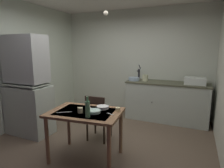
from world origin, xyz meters
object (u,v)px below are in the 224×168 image
hutch_cabinet (28,89)px  sink_basin (195,81)px  serving_bowl_wide (103,107)px  glass_bottle (88,109)px  dining_table (85,118)px  teacup_mint (80,110)px  chair_far_side (98,116)px  mixing_bowl_counter (134,79)px  hand_pump (139,73)px

hutch_cabinet → sink_basin: 3.52m
serving_bowl_wide → glass_bottle: bearing=-91.8°
sink_basin → dining_table: 2.65m
hutch_cabinet → glass_bottle: 1.76m
hutch_cabinet → teacup_mint: 1.54m
hutch_cabinet → chair_far_side: hutch_cabinet is taller
chair_far_side → teacup_mint: (0.08, -0.69, 0.33)m
mixing_bowl_counter → hutch_cabinet: bearing=-131.9°
sink_basin → dining_table: bearing=-124.4°
dining_table → teacup_mint: teacup_mint is taller
hutch_cabinet → teacup_mint: size_ratio=24.72×
sink_basin → dining_table: size_ratio=0.38×
sink_basin → serving_bowl_wide: (-1.30, -1.95, -0.21)m
mixing_bowl_counter → glass_bottle: glass_bottle is taller
hand_pump → serving_bowl_wide: (-0.01, -1.99, -0.30)m
hand_pump → chair_far_side: size_ratio=0.45×
hutch_cabinet → glass_bottle: hutch_cabinet is taller
mixing_bowl_counter → dining_table: 2.14m
dining_table → hutch_cabinet: bearing=168.1°
hutch_cabinet → hand_pump: (1.71, 1.90, 0.18)m
hutch_cabinet → dining_table: bearing=-11.9°
hutch_cabinet → serving_bowl_wide: (1.70, -0.10, -0.13)m
dining_table → glass_bottle: 0.35m
sink_basin → chair_far_side: sink_basin is taller
dining_table → chair_far_side: (-0.11, 0.60, -0.19)m
hutch_cabinet → serving_bowl_wide: 1.70m
sink_basin → serving_bowl_wide: sink_basin is taller
dining_table → serving_bowl_wide: serving_bowl_wide is taller
serving_bowl_wide → mixing_bowl_counter: bearing=92.5°
hand_pump → mixing_bowl_counter: 0.19m
sink_basin → serving_bowl_wide: size_ratio=2.29×
chair_far_side → hutch_cabinet: bearing=-168.5°
glass_bottle → chair_far_side: bearing=109.2°
mixing_bowl_counter → teacup_mint: 2.21m
sink_basin → hand_pump: size_ratio=1.13×
sink_basin → mixing_bowl_counter: 1.39m
serving_bowl_wide → sink_basin: bearing=56.2°
mixing_bowl_counter → serving_bowl_wide: bearing=-87.5°
dining_table → hand_pump: bearing=85.0°
mixing_bowl_counter → teacup_mint: bearing=-93.4°
hand_pump → glass_bottle: size_ratio=1.32×
dining_table → serving_bowl_wide: size_ratio=6.00×
mixing_bowl_counter → glass_bottle: bearing=-88.3°
sink_basin → serving_bowl_wide: bearing=-123.8°
hand_pump → teacup_mint: size_ratio=4.94×
serving_bowl_wide → hutch_cabinet: bearing=176.8°
glass_bottle → mixing_bowl_counter: bearing=91.7°
dining_table → chair_far_side: 0.64m
hand_pump → glass_bottle: hand_pump is taller
mixing_bowl_counter → serving_bowl_wide: (0.08, -1.90, -0.17)m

